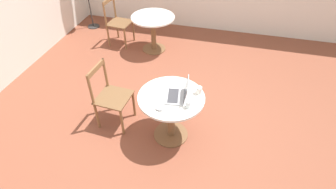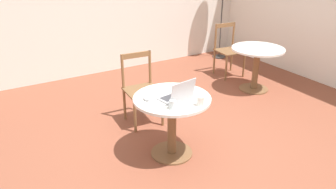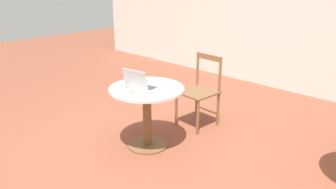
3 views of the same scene
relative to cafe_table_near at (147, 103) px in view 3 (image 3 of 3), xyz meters
name	(u,v)px [view 3 (image 3 of 3)]	position (x,y,z in m)	size (l,w,h in m)	color
ground_plane	(143,156)	(0.15, -0.22, -0.53)	(16.00, 16.00, 0.00)	brown
wall_back	(289,10)	(0.15, 3.01, 0.82)	(9.40, 0.06, 2.70)	white
cafe_table_near	(147,103)	(0.00, 0.00, 0.00)	(0.83, 0.83, 0.71)	brown
chair_near_back	(200,91)	(0.06, 0.87, -0.06)	(0.47, 0.47, 0.93)	brown
laptop	(141,85)	(0.01, -0.09, 0.23)	(0.35, 0.32, 0.24)	#B7B7BC
mouse	(136,80)	(-0.26, 0.08, 0.20)	(0.06, 0.10, 0.03)	#B7B7BC
mug	(133,93)	(0.14, -0.32, 0.23)	(0.11, 0.07, 0.10)	silver
drinking_glass	(121,86)	(-0.14, -0.24, 0.23)	(0.06, 0.06, 0.09)	silver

